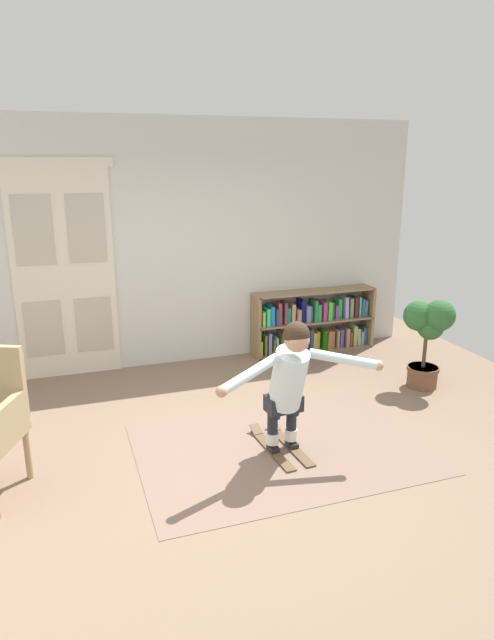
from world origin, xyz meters
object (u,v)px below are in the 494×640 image
bookshelf (313,324)px  skis_pair (280,445)px  person_skier (290,377)px  potted_plant (428,332)px

bookshelf → skis_pair: 2.66m
bookshelf → skis_pair: size_ratio=2.07×
bookshelf → person_skier: bearing=-119.8°
potted_plant → person_skier: bearing=-155.9°
person_skier → skis_pair: bearing=93.7°
skis_pair → person_skier: (0.01, -0.15, 0.70)m
person_skier → potted_plant: bearing=24.1°
person_skier → bookshelf: bearing=60.2°
skis_pair → person_skier: bearing=-86.3°
bookshelf → person_skier: 2.79m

